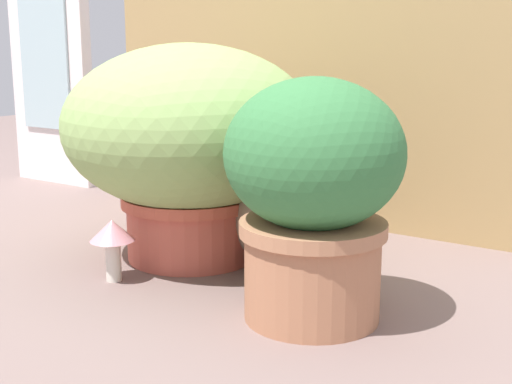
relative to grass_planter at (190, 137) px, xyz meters
The scene contains 8 objects.
ground_plane 0.27m from the grass_planter, 51.05° to the right, with size 6.00×6.00×0.00m, color #78635E.
cardboard_backdrop 0.48m from the grass_planter, 86.04° to the left, with size 1.27×0.03×0.89m, color #A98754.
window_panel_white 1.03m from the grass_planter, 156.22° to the left, with size 0.35×0.05×0.81m.
grass_planter is the anchor object (origin of this frame).
leafy_planter 0.43m from the grass_planter, 21.72° to the right, with size 0.30×0.30×0.42m.
cat 0.27m from the grass_planter, ahead, with size 0.35×0.28×0.32m.
mushroom_ornament_pink 0.28m from the grass_planter, 97.63° to the right, with size 0.09×0.09×0.13m.
mushroom_ornament_red 0.21m from the grass_planter, 117.21° to the right, with size 0.07×0.07×0.10m.
Camera 1 is at (0.93, -1.12, 0.47)m, focal length 48.98 mm.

